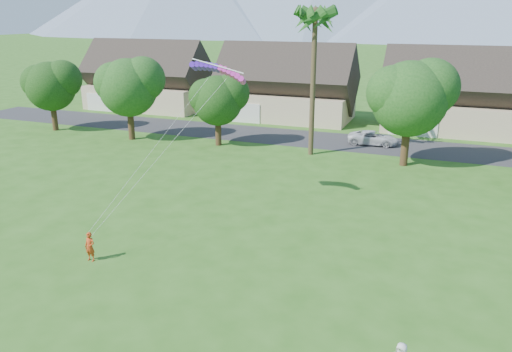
% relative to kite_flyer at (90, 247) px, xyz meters
% --- Properties ---
extents(street, '(90.00, 7.00, 0.01)m').
position_rel_kite_flyer_xyz_m(street, '(6.98, 28.94, -0.75)').
color(street, '#2D2D30').
rests_on(street, ground).
extents(kite_flyer, '(0.56, 0.37, 1.52)m').
position_rel_kite_flyer_xyz_m(kite_flyer, '(0.00, 0.00, 0.00)').
color(kite_flyer, '#C63D16').
rests_on(kite_flyer, ground).
extents(parked_car, '(4.72, 2.34, 1.29)m').
position_rel_kite_flyer_xyz_m(parked_car, '(9.56, 28.94, -0.12)').
color(parked_car, silver).
rests_on(parked_car, ground).
extents(houses_row, '(72.75, 8.19, 8.86)m').
position_rel_kite_flyer_xyz_m(houses_row, '(7.47, 37.94, 2.68)').
color(houses_row, beige).
rests_on(houses_row, ground).
extents(tree_row, '(62.27, 6.67, 8.45)m').
position_rel_kite_flyer_xyz_m(tree_row, '(5.83, 22.86, 4.13)').
color(tree_row, '#47301C').
rests_on(tree_row, ground).
extents(fan_palm, '(3.00, 3.00, 13.80)m').
position_rel_kite_flyer_xyz_m(fan_palm, '(4.98, 23.44, 11.04)').
color(fan_palm, '#4C3D26').
rests_on(fan_palm, ground).
extents(parafoil_kite, '(3.45, 1.26, 0.50)m').
position_rel_kite_flyer_xyz_m(parafoil_kite, '(2.94, 9.29, 7.96)').
color(parafoil_kite, '#4C19BF').
rests_on(parafoil_kite, ground).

